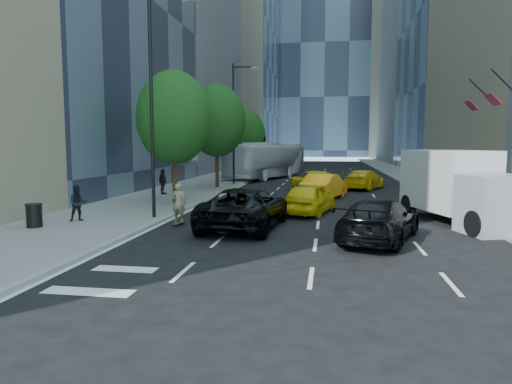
% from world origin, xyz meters
% --- Properties ---
extents(ground, '(160.00, 160.00, 0.00)m').
position_xyz_m(ground, '(0.00, 0.00, 0.00)').
color(ground, black).
rests_on(ground, ground).
extents(sidewalk_left, '(6.00, 120.00, 0.15)m').
position_xyz_m(sidewalk_left, '(-9.00, 30.00, 0.07)').
color(sidewalk_left, slate).
rests_on(sidewalk_left, ground).
extents(sidewalk_right, '(4.00, 120.00, 0.15)m').
position_xyz_m(sidewalk_right, '(10.00, 30.00, 0.07)').
color(sidewalk_right, slate).
rests_on(sidewalk_right, ground).
extents(tower_left_end, '(20.00, 28.00, 60.00)m').
position_xyz_m(tower_left_end, '(-22.00, 92.00, 30.00)').
color(tower_left_end, '#2A3042').
rests_on(tower_left_end, ground).
extents(tower_right_far, '(20.00, 24.00, 50.00)m').
position_xyz_m(tower_right_far, '(22.00, 98.00, 25.00)').
color(tower_right_far, gray).
rests_on(tower_right_far, ground).
extents(lamp_near, '(2.13, 0.22, 10.00)m').
position_xyz_m(lamp_near, '(-6.32, 4.00, 5.81)').
color(lamp_near, black).
rests_on(lamp_near, sidewalk_left).
extents(lamp_far, '(2.13, 0.22, 10.00)m').
position_xyz_m(lamp_far, '(-6.32, 22.00, 5.81)').
color(lamp_far, black).
rests_on(lamp_far, sidewalk_left).
extents(tree_near, '(4.20, 4.20, 7.46)m').
position_xyz_m(tree_near, '(-7.20, 9.00, 4.97)').
color(tree_near, '#322513').
rests_on(tree_near, sidewalk_left).
extents(tree_mid, '(4.50, 4.50, 7.99)m').
position_xyz_m(tree_mid, '(-7.20, 19.00, 5.32)').
color(tree_mid, '#322513').
rests_on(tree_mid, sidewalk_left).
extents(tree_far, '(3.90, 3.90, 6.92)m').
position_xyz_m(tree_far, '(-7.20, 32.00, 4.62)').
color(tree_far, '#322513').
rests_on(tree_far, sidewalk_left).
extents(traffic_signal, '(2.48, 0.53, 5.20)m').
position_xyz_m(traffic_signal, '(-6.40, 40.00, 4.23)').
color(traffic_signal, black).
rests_on(traffic_signal, sidewalk_left).
extents(facade_flags, '(1.85, 13.30, 2.05)m').
position_xyz_m(facade_flags, '(10.64, 10.00, 6.18)').
color(facade_flags, black).
rests_on(facade_flags, ground).
extents(skateboarder, '(0.65, 0.46, 1.71)m').
position_xyz_m(skateboarder, '(-4.97, 3.00, 0.86)').
color(skateboarder, '#847A53').
rests_on(skateboarder, ground).
extents(black_sedan_lincoln, '(3.28, 6.33, 1.70)m').
position_xyz_m(black_sedan_lincoln, '(-2.00, 2.78, 0.85)').
color(black_sedan_lincoln, black).
rests_on(black_sedan_lincoln, ground).
extents(black_sedan_mercedes, '(3.79, 5.73, 1.54)m').
position_xyz_m(black_sedan_mercedes, '(3.26, 1.00, 0.77)').
color(black_sedan_mercedes, black).
rests_on(black_sedan_mercedes, ground).
extents(taxi_a, '(2.92, 4.94, 1.58)m').
position_xyz_m(taxi_a, '(0.50, 7.18, 0.79)').
color(taxi_a, gold).
rests_on(taxi_a, ground).
extents(taxi_b, '(3.05, 5.25, 1.64)m').
position_xyz_m(taxi_b, '(1.20, 13.64, 0.82)').
color(taxi_b, '#FAA50D').
rests_on(taxi_b, ground).
extents(taxi_c, '(4.26, 6.35, 1.62)m').
position_xyz_m(taxi_c, '(0.50, 16.91, 0.81)').
color(taxi_c, yellow).
rests_on(taxi_c, ground).
extents(taxi_d, '(3.87, 5.64, 1.52)m').
position_xyz_m(taxi_d, '(4.20, 20.50, 0.76)').
color(taxi_d, '#DCB40B').
rests_on(taxi_d, ground).
extents(city_bus, '(6.98, 13.48, 3.67)m').
position_xyz_m(city_bus, '(-4.80, 30.63, 1.83)').
color(city_bus, silver).
rests_on(city_bus, ground).
extents(box_truck, '(4.27, 7.14, 3.22)m').
position_xyz_m(box_truck, '(7.11, 5.43, 1.64)').
color(box_truck, silver).
rests_on(box_truck, ground).
extents(pedestrian_a, '(0.97, 0.93, 1.57)m').
position_xyz_m(pedestrian_a, '(-9.38, 2.48, 0.93)').
color(pedestrian_a, black).
rests_on(pedestrian_a, sidewalk_left).
extents(pedestrian_b, '(1.02, 0.99, 1.71)m').
position_xyz_m(pedestrian_b, '(-9.53, 13.30, 1.00)').
color(pedestrian_b, black).
rests_on(pedestrian_b, sidewalk_left).
extents(trash_can, '(0.61, 0.61, 0.92)m').
position_xyz_m(trash_can, '(-10.34, 0.82, 0.61)').
color(trash_can, black).
rests_on(trash_can, sidewalk_left).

